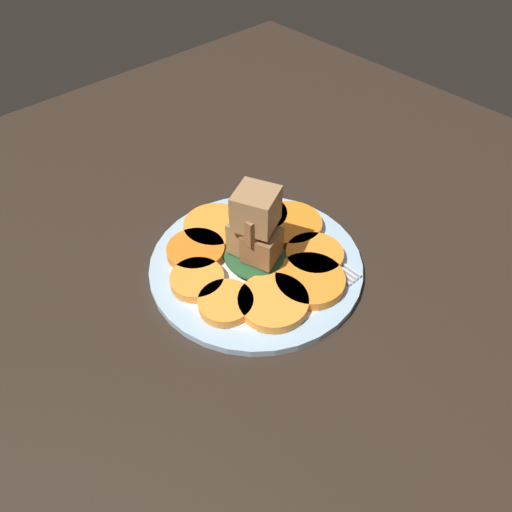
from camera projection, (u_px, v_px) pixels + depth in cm
name	position (u px, v px, depth cm)	size (l,w,h in cm)	color
table_slab	(256.00, 273.00, 65.54)	(120.00, 120.00, 2.00)	black
plate	(256.00, 265.00, 64.45)	(27.38, 27.38, 1.05)	#99B7D1
carrot_slice_0	(226.00, 303.00, 58.46)	(6.59, 6.59, 1.22)	orange
carrot_slice_1	(273.00, 302.00, 58.55)	(8.40, 8.40, 1.22)	orange
carrot_slice_2	(310.00, 280.00, 60.94)	(8.60, 8.60, 1.22)	orange
carrot_slice_3	(314.00, 255.00, 64.00)	(7.46, 7.46, 1.22)	orange
carrot_slice_4	(290.00, 224.00, 68.15)	(8.72, 8.72, 1.22)	orange
carrot_slice_5	(258.00, 215.00, 69.48)	(8.21, 8.21, 1.22)	orange
carrot_slice_6	(214.00, 227.00, 67.78)	(8.63, 8.63, 1.22)	orange
carrot_slice_7	(196.00, 251.00, 64.57)	(7.54, 7.54, 1.22)	orange
carrot_slice_8	(197.00, 280.00, 61.02)	(6.69, 6.69, 1.22)	orange
center_pile	(256.00, 235.00, 60.73)	(8.70, 7.83, 11.17)	#1E4723
fork	(305.00, 245.00, 65.83)	(17.97, 2.35, 0.40)	silver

